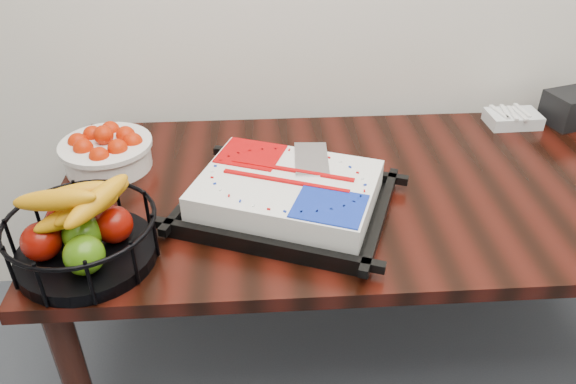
{
  "coord_description": "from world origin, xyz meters",
  "views": [
    {
      "loc": [
        -0.33,
        0.65,
        1.63
      ],
      "look_at": [
        -0.25,
        1.86,
        0.83
      ],
      "focal_mm": 35.0,
      "sensor_mm": 36.0,
      "label": 1
    }
  ],
  "objects": [
    {
      "name": "table",
      "position": [
        0.0,
        2.0,
        0.66
      ],
      "size": [
        1.8,
        0.9,
        0.75
      ],
      "color": "black",
      "rests_on": "ground"
    },
    {
      "name": "cake_tray",
      "position": [
        -0.25,
        1.89,
        0.8
      ],
      "size": [
        0.64,
        0.57,
        0.11
      ],
      "color": "black",
      "rests_on": "table"
    },
    {
      "name": "tangerine_bowl",
      "position": [
        -0.78,
        2.15,
        0.82
      ],
      "size": [
        0.27,
        0.27,
        0.17
      ],
      "color": "white",
      "rests_on": "table"
    },
    {
      "name": "fruit_basket",
      "position": [
        -0.74,
        1.71,
        0.83
      ],
      "size": [
        0.35,
        0.35,
        0.19
      ],
      "color": "black",
      "rests_on": "table"
    },
    {
      "name": "fork_bag",
      "position": [
        0.56,
        2.35,
        0.77
      ],
      "size": [
        0.18,
        0.12,
        0.05
      ],
      "color": "silver",
      "rests_on": "table"
    },
    {
      "name": "napkin_box",
      "position": [
        0.76,
        2.35,
        0.81
      ],
      "size": [
        0.19,
        0.17,
        0.11
      ],
      "primitive_type": "cube",
      "rotation": [
        0.0,
        0.0,
        0.29
      ],
      "color": "black",
      "rests_on": "table"
    }
  ]
}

